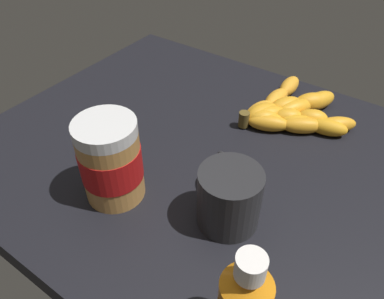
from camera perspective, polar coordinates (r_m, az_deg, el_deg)
ground_plane at (r=68.51cm, az=-0.48°, el=-0.53°), size 72.47×64.97×4.35cm
banana_bunch at (r=74.50cm, az=14.73°, el=5.57°), size 19.97×21.08×3.69cm
peanut_butter_jar at (r=55.18cm, az=-12.36°, el=-1.72°), size 9.12×9.12×13.43cm
coffee_mug at (r=52.01cm, az=5.68°, el=-7.25°), size 10.31×10.84×9.10cm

